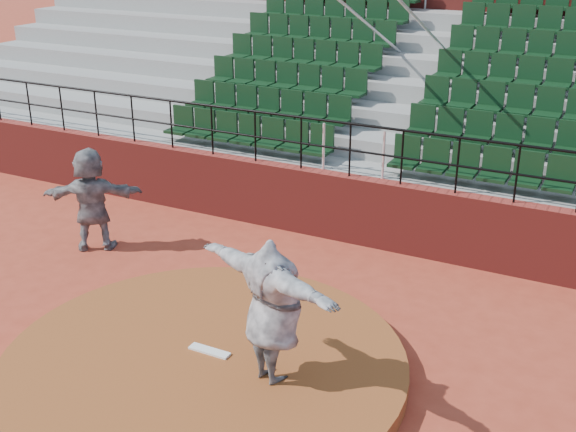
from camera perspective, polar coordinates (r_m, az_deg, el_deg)
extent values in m
plane|color=#A83B26|center=(10.10, -6.63, -12.21)|extent=(90.00, 90.00, 0.00)
cylinder|color=brown|center=(10.03, -6.66, -11.62)|extent=(5.50, 5.50, 0.25)
cube|color=white|center=(10.06, -6.22, -10.55)|extent=(0.60, 0.15, 0.03)
cube|color=maroon|center=(13.73, 4.76, 0.61)|extent=(24.00, 0.30, 1.30)
cylinder|color=black|center=(13.21, 4.99, 7.28)|extent=(24.00, 0.05, 0.05)
cylinder|color=black|center=(13.35, 4.92, 5.21)|extent=(24.00, 0.04, 0.04)
cylinder|color=black|center=(17.86, -19.79, 8.34)|extent=(0.04, 0.04, 1.00)
cylinder|color=black|center=(17.15, -17.44, 8.10)|extent=(0.04, 0.04, 1.00)
cylinder|color=black|center=(16.48, -14.91, 7.83)|extent=(0.04, 0.04, 1.00)
cylinder|color=black|center=(15.85, -12.16, 7.52)|extent=(0.04, 0.04, 1.00)
cylinder|color=black|center=(15.25, -9.21, 7.16)|extent=(0.04, 0.04, 1.00)
cylinder|color=black|center=(14.70, -6.02, 6.75)|extent=(0.04, 0.04, 1.00)
cylinder|color=black|center=(14.19, -2.60, 6.29)|extent=(0.04, 0.04, 1.00)
cylinder|color=black|center=(13.74, 1.05, 5.78)|extent=(0.04, 0.04, 1.00)
cylinder|color=black|center=(13.35, 4.92, 5.21)|extent=(0.04, 0.04, 1.00)
cylinder|color=black|center=(13.03, 8.99, 4.57)|extent=(0.04, 0.04, 1.00)
cylinder|color=black|center=(12.77, 13.25, 3.89)|extent=(0.04, 0.04, 1.00)
cylinder|color=black|center=(12.59, 17.64, 3.16)|extent=(0.04, 0.04, 1.00)
cube|color=gray|center=(14.23, 5.66, 1.37)|extent=(24.00, 0.85, 1.30)
cube|color=black|center=(14.97, -3.24, 6.57)|extent=(3.85, 0.48, 0.72)
cube|color=black|center=(13.26, 16.03, 3.65)|extent=(3.85, 0.48, 0.72)
cube|color=gray|center=(14.91, 6.90, 3.12)|extent=(24.00, 0.85, 1.70)
cube|color=black|center=(15.58, -1.69, 8.75)|extent=(3.85, 0.48, 0.72)
cube|color=black|center=(13.95, 16.94, 6.17)|extent=(3.85, 0.48, 0.72)
cube|color=gray|center=(15.61, 8.04, 4.71)|extent=(24.00, 0.85, 2.10)
cube|color=black|center=(16.23, -0.24, 10.74)|extent=(3.85, 0.48, 0.72)
cube|color=black|center=(14.67, 17.77, 8.45)|extent=(3.85, 0.48, 0.72)
cube|color=gray|center=(16.33, 9.09, 6.16)|extent=(24.00, 0.85, 2.50)
cube|color=black|center=(16.90, 1.12, 12.58)|extent=(3.85, 0.48, 0.72)
cube|color=black|center=(15.41, 18.54, 10.52)|extent=(3.85, 0.48, 0.72)
cube|color=gray|center=(17.06, 10.05, 7.49)|extent=(24.00, 0.85, 2.90)
cube|color=black|center=(17.60, 2.38, 14.27)|extent=(3.85, 0.48, 0.72)
cube|color=black|center=(16.17, 19.24, 12.38)|extent=(3.85, 0.48, 0.72)
cube|color=gray|center=(17.80, 10.94, 8.71)|extent=(24.00, 0.85, 3.30)
cube|color=black|center=(18.32, 3.57, 15.82)|extent=(3.85, 0.48, 0.72)
cube|color=black|center=(16.95, 19.88, 14.08)|extent=(3.85, 0.48, 0.72)
cube|color=gray|center=(18.56, 11.76, 9.82)|extent=(24.00, 0.85, 3.70)
cube|color=black|center=(17.75, 20.48, 15.63)|extent=(3.85, 0.48, 0.72)
cylinder|color=silver|center=(16.07, 7.48, 13.85)|extent=(0.06, 5.97, 2.46)
cylinder|color=silver|center=(15.71, 11.70, 13.40)|extent=(0.06, 5.97, 2.46)
cube|color=maroon|center=(20.14, 13.73, 15.52)|extent=(24.00, 3.00, 7.10)
imported|color=black|center=(8.99, -1.25, -7.51)|extent=(2.48, 1.45, 1.96)
imported|color=black|center=(13.70, -15.25, 1.29)|extent=(1.84, 1.44, 1.95)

